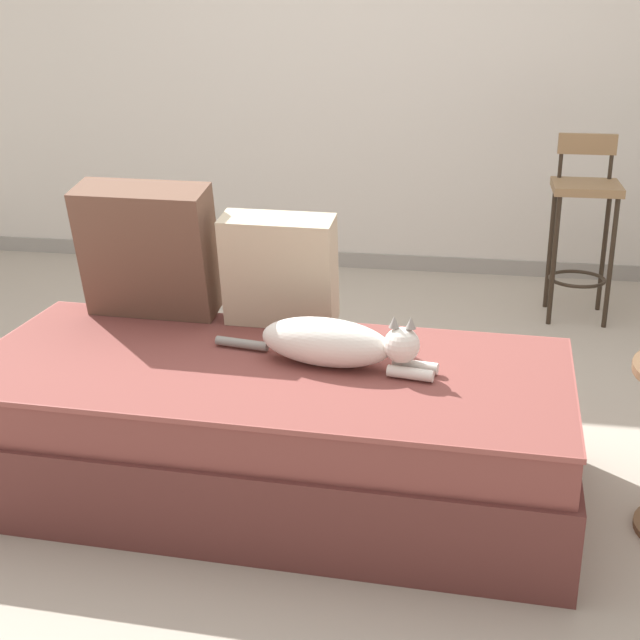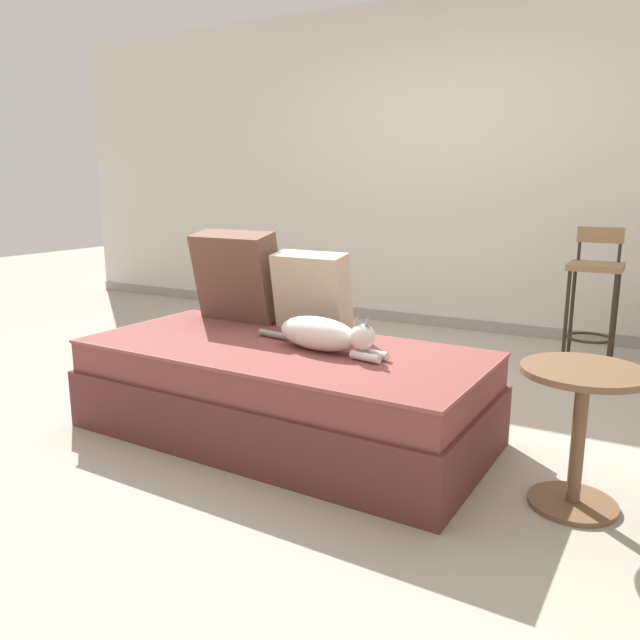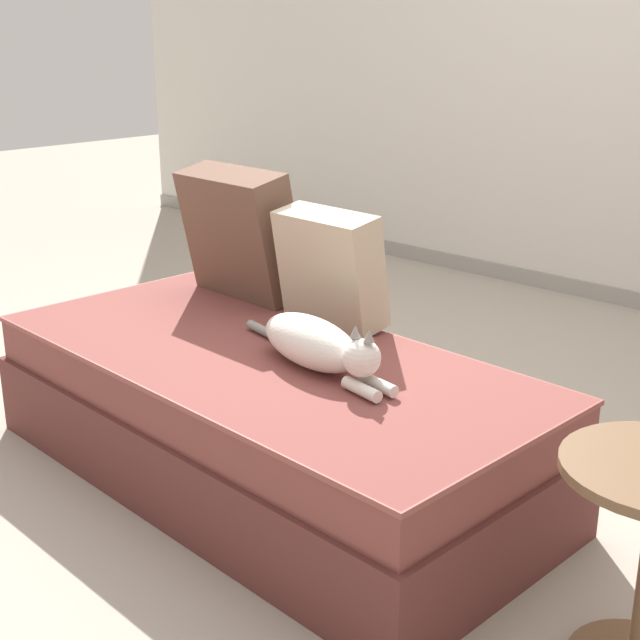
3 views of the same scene
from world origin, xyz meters
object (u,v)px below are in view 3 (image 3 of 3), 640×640
Objects in this scene: couch at (265,415)px; cat at (317,344)px; throw_pillow_middle at (330,268)px; throw_pillow_corner at (240,233)px.

couch is 0.36m from cat.
throw_pillow_middle is at bearing 127.11° from cat.
throw_pillow_corner is (-0.51, 0.36, 0.46)m from couch.
couch is 3.96× the size of throw_pillow_corner.
couch is at bearing -174.04° from cat.
throw_pillow_middle reaches higher than couch.
throw_pillow_middle is (0.48, -0.02, -0.04)m from throw_pillow_corner.
cat is (0.72, -0.34, -0.17)m from throw_pillow_corner.
cat is at bearing -25.40° from throw_pillow_corner.
cat is (0.25, -0.32, -0.13)m from throw_pillow_middle.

